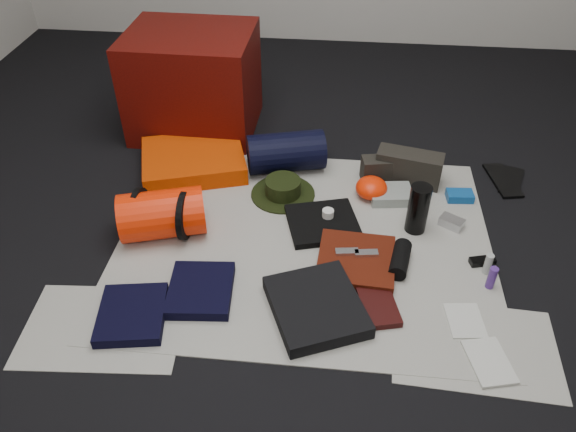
# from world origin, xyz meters

# --- Properties ---
(floor) EXTENTS (4.50, 4.50, 0.02)m
(floor) POSITION_xyz_m (0.00, 0.00, -0.01)
(floor) COLOR black
(floor) RESTS_ON ground
(newspaper_mat) EXTENTS (1.60, 1.30, 0.01)m
(newspaper_mat) POSITION_xyz_m (0.00, 0.00, 0.00)
(newspaper_mat) COLOR beige
(newspaper_mat) RESTS_ON floor
(newspaper_sheet_front_left) EXTENTS (0.61, 0.44, 0.00)m
(newspaper_sheet_front_left) POSITION_xyz_m (-0.70, -0.55, 0.00)
(newspaper_sheet_front_left) COLOR beige
(newspaper_sheet_front_left) RESTS_ON floor
(newspaper_sheet_front_right) EXTENTS (0.60, 0.43, 0.00)m
(newspaper_sheet_front_right) POSITION_xyz_m (0.65, -0.50, 0.00)
(newspaper_sheet_front_right) COLOR beige
(newspaper_sheet_front_right) RESTS_ON floor
(red_cabinet) EXTENTS (0.66, 0.56, 0.55)m
(red_cabinet) POSITION_xyz_m (-0.68, 0.92, 0.27)
(red_cabinet) COLOR #4E0A05
(red_cabinet) RESTS_ON floor
(sleeping_pad) EXTENTS (0.60, 0.54, 0.09)m
(sleeping_pad) POSITION_xyz_m (-0.60, 0.50, 0.05)
(sleeping_pad) COLOR #D33902
(sleeping_pad) RESTS_ON newspaper_mat
(stuff_sack) EXTENTS (0.40, 0.31, 0.21)m
(stuff_sack) POSITION_xyz_m (-0.61, -0.01, 0.11)
(stuff_sack) COLOR #F62504
(stuff_sack) RESTS_ON newspaper_mat
(sack_strap_left) EXTENTS (0.02, 0.22, 0.22)m
(sack_strap_left) POSITION_xyz_m (-0.71, -0.01, 0.11)
(sack_strap_left) COLOR black
(sack_strap_left) RESTS_ON newspaper_mat
(sack_strap_right) EXTENTS (0.02, 0.22, 0.22)m
(sack_strap_right) POSITION_xyz_m (-0.51, -0.01, 0.11)
(sack_strap_right) COLOR black
(sack_strap_right) RESTS_ON newspaper_mat
(navy_duffel) EXTENTS (0.42, 0.29, 0.20)m
(navy_duffel) POSITION_xyz_m (-0.14, 0.54, 0.11)
(navy_duffel) COLOR black
(navy_duffel) RESTS_ON newspaper_mat
(boonie_brim) EXTENTS (0.38, 0.38, 0.01)m
(boonie_brim) POSITION_xyz_m (-0.13, 0.32, 0.01)
(boonie_brim) COLOR black
(boonie_brim) RESTS_ON newspaper_mat
(boonie_crown) EXTENTS (0.17, 0.17, 0.08)m
(boonie_crown) POSITION_xyz_m (-0.13, 0.32, 0.05)
(boonie_crown) COLOR black
(boonie_crown) RESTS_ON boonie_brim
(hiking_boot_left) EXTENTS (0.26, 0.14, 0.12)m
(hiking_boot_left) POSITION_xyz_m (0.36, 0.50, 0.07)
(hiking_boot_left) COLOR black
(hiking_boot_left) RESTS_ON newspaper_mat
(hiking_boot_right) EXTENTS (0.33, 0.18, 0.16)m
(hiking_boot_right) POSITION_xyz_m (0.47, 0.50, 0.08)
(hiking_boot_right) COLOR black
(hiking_boot_right) RESTS_ON newspaper_mat
(flip_flop_left) EXTENTS (0.15, 0.30, 0.02)m
(flip_flop_left) POSITION_xyz_m (0.94, 0.54, 0.01)
(flip_flop_left) COLOR black
(flip_flop_left) RESTS_ON floor
(flip_flop_right) EXTENTS (0.17, 0.26, 0.01)m
(flip_flop_right) POSITION_xyz_m (0.99, 0.54, 0.01)
(flip_flop_right) COLOR black
(flip_flop_right) RESTS_ON floor
(trousers_navy_a) EXTENTS (0.28, 0.31, 0.04)m
(trousers_navy_a) POSITION_xyz_m (-0.60, -0.50, 0.03)
(trousers_navy_a) COLOR black
(trousers_navy_a) RESTS_ON newspaper_mat
(trousers_navy_b) EXTENTS (0.26, 0.30, 0.04)m
(trousers_navy_b) POSITION_xyz_m (-0.38, -0.36, 0.03)
(trousers_navy_b) COLOR black
(trousers_navy_b) RESTS_ON newspaper_mat
(trousers_charcoal) EXTENTS (0.44, 0.46, 0.06)m
(trousers_charcoal) POSITION_xyz_m (0.08, -0.40, 0.03)
(trousers_charcoal) COLOR black
(trousers_charcoal) RESTS_ON newspaper_mat
(black_tshirt) EXTENTS (0.37, 0.35, 0.03)m
(black_tshirt) POSITION_xyz_m (0.07, 0.11, 0.02)
(black_tshirt) COLOR black
(black_tshirt) RESTS_ON newspaper_mat
(red_shirt) EXTENTS (0.33, 0.33, 0.04)m
(red_shirt) POSITION_xyz_m (0.22, -0.13, 0.03)
(red_shirt) COLOR #4D1408
(red_shirt) RESTS_ON newspaper_mat
(orange_stuff_sack) EXTENTS (0.19, 0.19, 0.10)m
(orange_stuff_sack) POSITION_xyz_m (0.29, 0.35, 0.06)
(orange_stuff_sack) COLOR #F62504
(orange_stuff_sack) RESTS_ON newspaper_mat
(first_aid_pouch) EXTENTS (0.21, 0.17, 0.05)m
(first_aid_pouch) POSITION_xyz_m (0.38, 0.34, 0.03)
(first_aid_pouch) COLOR gray
(first_aid_pouch) RESTS_ON newspaper_mat
(water_bottle) EXTENTS (0.09, 0.09, 0.23)m
(water_bottle) POSITION_xyz_m (0.48, 0.12, 0.12)
(water_bottle) COLOR black
(water_bottle) RESTS_ON newspaper_mat
(speaker) EXTENTS (0.11, 0.20, 0.07)m
(speaker) POSITION_xyz_m (0.40, -0.12, 0.04)
(speaker) COLOR black
(speaker) RESTS_ON newspaper_mat
(compact_camera) EXTENTS (0.12, 0.11, 0.04)m
(compact_camera) POSITION_xyz_m (0.64, 0.16, 0.03)
(compact_camera) COLOR silver
(compact_camera) RESTS_ON newspaper_mat
(cyan_case) EXTENTS (0.13, 0.09, 0.04)m
(cyan_case) POSITION_xyz_m (0.71, 0.37, 0.03)
(cyan_case) COLOR #0E478B
(cyan_case) RESTS_ON newspaper_mat
(toiletry_purple) EXTENTS (0.04, 0.04, 0.10)m
(toiletry_purple) POSITION_xyz_m (0.75, -0.20, 0.06)
(toiletry_purple) COLOR #4A277E
(toiletry_purple) RESTS_ON newspaper_mat
(toiletry_clear) EXTENTS (0.04, 0.04, 0.09)m
(toiletry_clear) POSITION_xyz_m (0.75, -0.12, 0.05)
(toiletry_clear) COLOR #A4A9A4
(toiletry_clear) RESTS_ON newspaper_mat
(paperback_book) EXTENTS (0.18, 0.23, 0.03)m
(paperback_book) POSITION_xyz_m (0.31, -0.36, 0.02)
(paperback_book) COLOR black
(paperback_book) RESTS_ON newspaper_mat
(map_booklet) EXTENTS (0.18, 0.22, 0.01)m
(map_booklet) POSITION_xyz_m (0.69, -0.57, 0.01)
(map_booklet) COLOR beige
(map_booklet) RESTS_ON newspaper_mat
(map_printout) EXTENTS (0.15, 0.18, 0.01)m
(map_printout) POSITION_xyz_m (0.63, -0.39, 0.01)
(map_printout) COLOR beige
(map_printout) RESTS_ON newspaper_mat
(sunglasses) EXTENTS (0.11, 0.07, 0.03)m
(sunglasses) POSITION_xyz_m (0.74, -0.07, 0.02)
(sunglasses) COLOR black
(sunglasses) RESTS_ON newspaper_mat
(key_cluster) EXTENTS (0.09, 0.09, 0.01)m
(key_cluster) POSITION_xyz_m (-0.69, -0.60, 0.01)
(key_cluster) COLOR silver
(key_cluster) RESTS_ON newspaper_mat
(tape_roll) EXTENTS (0.05, 0.05, 0.04)m
(tape_roll) POSITION_xyz_m (0.09, 0.14, 0.05)
(tape_roll) COLOR silver
(tape_roll) RESTS_ON black_tshirt
(energy_bar_a) EXTENTS (0.10, 0.05, 0.01)m
(energy_bar_a) POSITION_xyz_m (0.18, -0.11, 0.05)
(energy_bar_a) COLOR silver
(energy_bar_a) RESTS_ON red_shirt
(energy_bar_b) EXTENTS (0.10, 0.05, 0.01)m
(energy_bar_b) POSITION_xyz_m (0.26, -0.11, 0.05)
(energy_bar_b) COLOR silver
(energy_bar_b) RESTS_ON red_shirt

